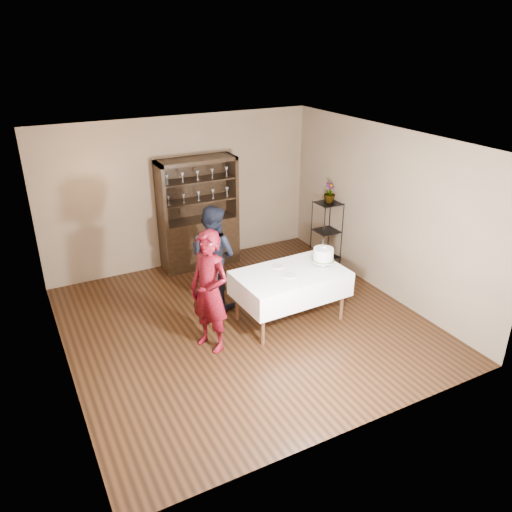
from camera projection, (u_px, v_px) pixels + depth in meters
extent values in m
plane|color=black|center=(245.00, 323.00, 7.46)|extent=(5.00, 5.00, 0.00)
plane|color=white|center=(243.00, 142.00, 6.35)|extent=(5.00, 5.00, 0.00)
cube|color=brown|center=(182.00, 193.00, 8.92)|extent=(5.00, 0.02, 2.70)
cube|color=brown|center=(53.00, 278.00, 5.84)|extent=(0.02, 5.00, 2.70)
cube|color=brown|center=(384.00, 212.00, 7.96)|extent=(0.02, 5.00, 2.70)
cube|color=black|center=(200.00, 242.00, 9.16)|extent=(1.40, 0.48, 0.90)
cube|color=black|center=(193.00, 186.00, 8.93)|extent=(1.40, 0.03, 1.10)
cube|color=black|center=(196.00, 160.00, 8.54)|extent=(1.40, 0.48, 0.06)
cube|color=black|center=(198.00, 200.00, 8.83)|extent=(1.28, 0.42, 0.02)
cube|color=black|center=(197.00, 180.00, 8.68)|extent=(1.28, 0.42, 0.02)
cylinder|color=black|center=(324.00, 239.00, 8.90)|extent=(0.02, 0.02, 1.20)
cylinder|color=black|center=(342.00, 235.00, 9.07)|extent=(0.02, 0.02, 1.20)
cylinder|color=black|center=(311.00, 232.00, 9.22)|extent=(0.02, 0.02, 1.20)
cylinder|color=black|center=(329.00, 228.00, 9.39)|extent=(0.02, 0.02, 1.20)
cube|color=black|center=(325.00, 256.00, 9.33)|extent=(0.40, 0.40, 0.02)
cube|color=black|center=(327.00, 231.00, 9.12)|extent=(0.40, 0.40, 0.01)
cube|color=black|center=(328.00, 203.00, 8.91)|extent=(0.40, 0.40, 0.02)
cube|color=white|center=(290.00, 283.00, 7.31)|extent=(1.62, 1.03, 0.37)
cylinder|color=#4C2B1B|center=(263.00, 321.00, 6.80)|extent=(0.06, 0.06, 0.75)
cylinder|color=#4C2B1B|center=(342.00, 297.00, 7.41)|extent=(0.06, 0.06, 0.75)
cylinder|color=#4C2B1B|center=(237.00, 298.00, 7.40)|extent=(0.06, 0.06, 0.75)
cylinder|color=#4C2B1B|center=(313.00, 277.00, 8.01)|extent=(0.06, 0.06, 0.75)
imported|color=#380506|center=(209.00, 292.00, 6.57)|extent=(0.63, 0.74, 1.71)
imported|color=black|center=(213.00, 256.00, 7.70)|extent=(0.94, 1.00, 1.64)
cylinder|color=beige|center=(323.00, 266.00, 7.41)|extent=(0.18, 0.18, 0.01)
cylinder|color=beige|center=(323.00, 264.00, 7.39)|extent=(0.05, 0.05, 0.09)
cylinder|color=beige|center=(323.00, 260.00, 7.37)|extent=(0.33, 0.33, 0.01)
cylinder|color=#4B6E34|center=(323.00, 259.00, 7.36)|extent=(0.32, 0.32, 0.02)
cylinder|color=silver|center=(323.00, 254.00, 7.33)|extent=(0.34, 0.34, 0.18)
sphere|color=#5E7BCA|center=(325.00, 247.00, 7.30)|extent=(0.02, 0.02, 0.02)
cube|color=silver|center=(323.00, 245.00, 7.23)|extent=(0.02, 0.02, 0.13)
cube|color=black|center=(323.00, 240.00, 7.20)|extent=(0.02, 0.02, 0.05)
cylinder|color=beige|center=(290.00, 276.00, 7.12)|extent=(0.24, 0.24, 0.01)
cylinder|color=beige|center=(278.00, 266.00, 7.40)|extent=(0.19, 0.19, 0.01)
imported|color=#4B6E34|center=(330.00, 193.00, 8.86)|extent=(0.26, 0.26, 0.36)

